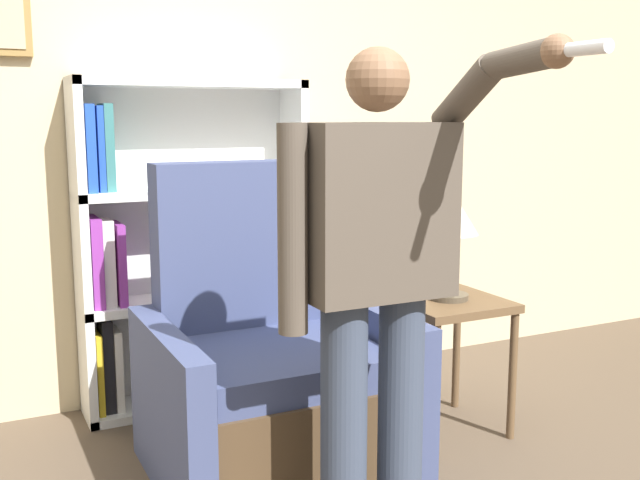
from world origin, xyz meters
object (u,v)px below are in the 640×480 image
at_px(table_lamp, 451,219).
at_px(side_table, 448,322).
at_px(armchair, 269,375).
at_px(bookcase, 176,248).
at_px(person_standing, 376,270).

bearing_deg(table_lamp, side_table, 0.00).
height_order(armchair, side_table, armchair).
height_order(bookcase, table_lamp, bookcase).
bearing_deg(table_lamp, person_standing, -139.21).
distance_m(person_standing, side_table, 1.09).
bearing_deg(person_standing, table_lamp, 40.79).
bearing_deg(armchair, table_lamp, -3.42).
height_order(armchair, person_standing, person_standing).
bearing_deg(side_table, table_lamp, 0.00).
xyz_separation_m(person_standing, table_lamp, (0.76, 0.66, 0.03)).
xyz_separation_m(person_standing, side_table, (0.76, 0.66, -0.43)).
relative_size(bookcase, person_standing, 0.98).
relative_size(bookcase, armchair, 1.29).
relative_size(side_table, table_lamp, 1.26).
distance_m(bookcase, person_standing, 1.52).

